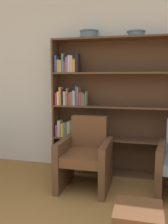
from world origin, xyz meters
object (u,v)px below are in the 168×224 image
bowl_slate (136,33)px  footstool (138,215)px  bookshelf (122,110)px  armchair_leather (86,156)px  bowl_copper (89,34)px

bowl_slate → footstool: (0.13, -1.64, -1.72)m
footstool → bookshelf: bearing=100.5°
armchair_leather → footstool: 1.30m
armchair_leather → bowl_copper: bearing=-81.7°
armchair_leather → bowl_slate: bearing=-136.5°
bookshelf → bowl_copper: bearing=-176.9°
bookshelf → footstool: 1.82m
bowl_slate → armchair_leather: bearing=-136.4°
armchair_leather → bookshelf: bearing=-125.2°
bookshelf → bowl_copper: 1.19m
bowl_slate → footstool: bearing=-85.3°
bookshelf → bowl_slate: bearing=-8.6°
bookshelf → armchair_leather: size_ratio=2.73×
bowl_copper → bowl_slate: (0.66, -0.00, -0.02)m
bowl_copper → armchair_leather: bearing=-81.6°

